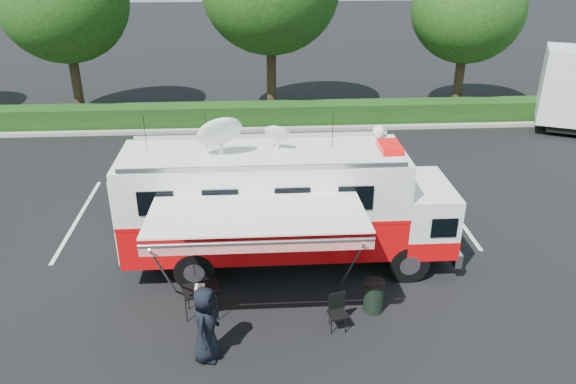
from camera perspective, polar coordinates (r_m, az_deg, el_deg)
The scene contains 9 objects.
ground_plane at distance 15.53m, azimuth 0.12°, elevation -7.14°, with size 120.00×120.00×0.00m, color black.
back_border at distance 26.27m, azimuth 0.86°, elevation 18.02°, with size 60.00×6.14×8.87m.
stall_lines at distance 18.11m, azimuth -2.07°, elevation -2.09°, with size 24.12×5.50×0.01m.
command_truck at distance 14.65m, azimuth -0.17°, elevation -1.28°, with size 8.63×2.38×4.15m.
awning at distance 12.03m, azimuth -3.16°, elevation -2.85°, with size 4.71×2.45×2.85m.
person at distance 12.63m, azimuth -8.09°, elevation -16.26°, with size 0.86×0.56×1.75m, color black.
folding_table at distance 13.37m, azimuth -8.76°, elevation -9.83°, with size 1.01×0.83×0.75m.
folding_chair at distance 13.06m, azimuth 5.04°, elevation -11.67°, with size 0.49×0.51×0.85m.
trash_bin at distance 13.71m, azimuth 8.71°, elevation -10.41°, with size 0.53×0.53×0.79m.
Camera 1 is at (-0.84, -13.08, 8.33)m, focal length 35.00 mm.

